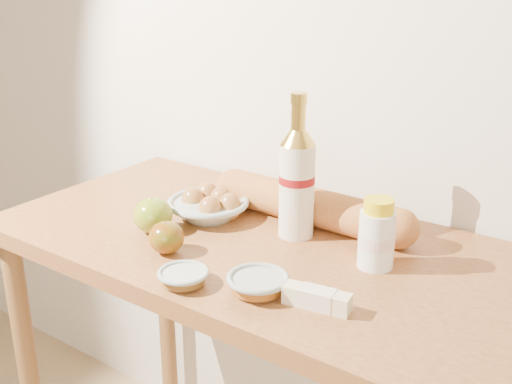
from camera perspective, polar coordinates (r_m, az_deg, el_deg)
back_wall at (r=1.53m, az=8.12°, el=13.82°), size 3.50×0.02×2.60m
table at (r=1.42m, az=0.71°, el=-8.87°), size 1.20×0.60×0.90m
bourbon_bottle at (r=1.35m, az=3.66°, el=1.09°), size 0.10×0.10×0.31m
cream_bottle at (r=1.25m, az=10.68°, el=-3.84°), size 0.08×0.08×0.14m
egg_bowl at (r=1.48m, az=-4.16°, el=-1.24°), size 0.24×0.24×0.07m
baguette at (r=1.44m, az=4.80°, el=-1.23°), size 0.51×0.09×0.09m
apple_yellowgreen at (r=1.41m, az=-9.15°, el=-2.05°), size 0.11×0.11×0.08m
apple_redgreen_front at (r=1.31m, az=-7.96°, el=-4.02°), size 0.08×0.08×0.07m
sugar_bowl at (r=1.20m, az=-6.48°, el=-7.51°), size 0.10×0.10×0.03m
syrup_bowl at (r=1.16m, az=0.17°, el=-8.12°), size 0.14×0.14×0.03m
butter_stick at (r=1.12m, az=5.43°, el=-9.41°), size 0.12×0.05×0.04m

